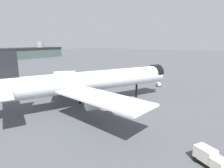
% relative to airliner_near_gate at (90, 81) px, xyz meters
% --- Properties ---
extents(ground, '(900.00, 900.00, 0.00)m').
position_rel_airliner_near_gate_xyz_m(ground, '(-0.67, -2.71, -8.23)').
color(ground, '#4C4F54').
extents(airliner_near_gate, '(64.43, 57.42, 18.67)m').
position_rel_airliner_near_gate_xyz_m(airliner_near_gate, '(0.00, 0.00, 0.00)').
color(airliner_near_gate, silver).
rests_on(airliner_near_gate, ground).
extents(terminal_building, '(165.92, 45.54, 21.35)m').
position_rel_airliner_near_gate_xyz_m(terminal_building, '(42.93, 195.31, -1.26)').
color(terminal_building, '#475651').
rests_on(terminal_building, ground).
extents(service_truck_front, '(4.35, 5.96, 3.00)m').
position_rel_airliner_near_gate_xyz_m(service_truck_front, '(-8.90, -38.74, -6.64)').
color(service_truck_front, black).
rests_on(service_truck_front, ground).
extents(baggage_cart_trailing, '(2.78, 2.88, 1.82)m').
position_rel_airliner_near_gate_xyz_m(baggage_cart_trailing, '(40.25, -4.68, -7.25)').
color(baggage_cart_trailing, black).
rests_on(baggage_cart_trailing, ground).
extents(traffic_cone_near_nose, '(0.57, 0.57, 0.71)m').
position_rel_airliner_near_gate_xyz_m(traffic_cone_near_nose, '(40.45, -8.18, -7.87)').
color(traffic_cone_near_nose, '#F2600C').
rests_on(traffic_cone_near_nose, ground).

